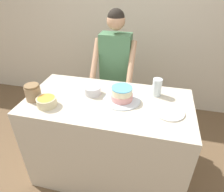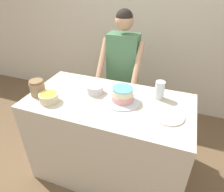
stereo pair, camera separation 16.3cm
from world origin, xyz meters
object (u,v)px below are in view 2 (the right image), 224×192
cake (123,95)px  ceramic_plate (168,116)px  stoneware_jar (37,88)px  drinking_glass (160,90)px  frosting_bowl_orange (49,97)px  frosting_bowl_white (95,89)px  person_baker (123,66)px

cake → ceramic_plate: cake is taller
cake → stoneware_jar: (-0.74, -0.16, 0.02)m
drinking_glass → frosting_bowl_orange: bearing=-156.3°
frosting_bowl_white → ceramic_plate: 0.68m
drinking_glass → ceramic_plate: size_ratio=0.66×
ceramic_plate → cake: bearing=167.3°
frosting_bowl_orange → drinking_glass: drinking_glass is taller
ceramic_plate → drinking_glass: bearing=114.9°
cake → person_baker: bearing=107.7°
drinking_glass → frosting_bowl_white: bearing=-168.2°
cake → ceramic_plate: size_ratio=1.35×
person_baker → frosting_bowl_white: size_ratio=10.33×
cake → stoneware_jar: bearing=-167.4°
frosting_bowl_white → stoneware_jar: stoneware_jar is taller
cake → ceramic_plate: (0.40, -0.09, -0.05)m
person_baker → frosting_bowl_white: person_baker is taller
drinking_glass → stoneware_jar: 1.07m
frosting_bowl_white → stoneware_jar: (-0.47, -0.20, 0.03)m
frosting_bowl_orange → drinking_glass: size_ratio=1.01×
frosting_bowl_white → frosting_bowl_orange: 0.41m
ceramic_plate → frosting_bowl_white: bearing=169.2°
cake → frosting_bowl_orange: 0.62m
frosting_bowl_orange → ceramic_plate: (0.98, 0.14, -0.03)m
frosting_bowl_white → stoneware_jar: bearing=-156.4°
cake → ceramic_plate: bearing=-12.7°
stoneware_jar → person_baker: bearing=54.9°
stoneware_jar → drinking_glass: bearing=17.3°
person_baker → ceramic_plate: 0.92m
frosting_bowl_white → frosting_bowl_orange: size_ratio=0.93×
stoneware_jar → ceramic_plate: bearing=3.8°
frosting_bowl_orange → drinking_glass: (0.87, 0.38, 0.04)m
ceramic_plate → stoneware_jar: (-1.14, -0.08, 0.06)m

